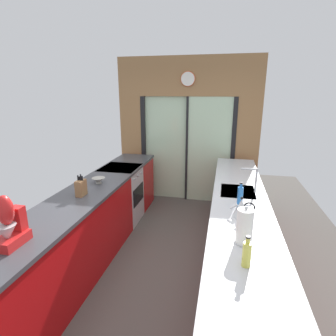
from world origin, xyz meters
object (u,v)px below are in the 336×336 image
object	(u,v)px
oven_range	(122,194)
stand_mixer	(9,226)
kettle	(241,208)
mixing_bowl	(99,180)
soap_bottle_far	(240,196)
soap_bottle_near	(247,254)
paper_towel_roll	(245,227)
knife_block	(81,188)

from	to	relation	value
oven_range	stand_mixer	xyz separation A→B (m)	(0.02, -2.29, 0.63)
kettle	stand_mixer	bearing A→B (deg)	-153.53
oven_range	mixing_bowl	world-z (taller)	mixing_bowl
stand_mixer	kettle	size ratio (longest dim) A/B	1.75
stand_mixer	soap_bottle_far	size ratio (longest dim) A/B	1.58
stand_mixer	soap_bottle_near	distance (m)	1.78
stand_mixer	paper_towel_roll	world-z (taller)	stand_mixer
oven_range	stand_mixer	distance (m)	2.37
kettle	paper_towel_roll	size ratio (longest dim) A/B	0.76
soap_bottle_far	paper_towel_roll	bearing A→B (deg)	-90.00
soap_bottle_far	paper_towel_roll	distance (m)	0.72
kettle	soap_bottle_far	xyz separation A→B (m)	(-0.00, 0.24, 0.02)
oven_range	knife_block	bearing A→B (deg)	-89.14
mixing_bowl	paper_towel_roll	size ratio (longest dim) A/B	0.55
soap_bottle_near	kettle	bearing A→B (deg)	89.84
stand_mixer	kettle	xyz separation A→B (m)	(1.78, 0.89, -0.07)
soap_bottle_near	soap_bottle_far	xyz separation A→B (m)	(0.00, 1.02, 0.02)
knife_block	stand_mixer	distance (m)	1.06
mixing_bowl	paper_towel_roll	world-z (taller)	paper_towel_roll
oven_range	soap_bottle_far	size ratio (longest dim) A/B	3.47
soap_bottle_near	mixing_bowl	bearing A→B (deg)	142.01
oven_range	knife_block	size ratio (longest dim) A/B	3.55
knife_block	soap_bottle_near	world-z (taller)	knife_block
knife_block	soap_bottle_near	bearing A→B (deg)	-28.15
paper_towel_roll	oven_range	bearing A→B (deg)	133.74
knife_block	paper_towel_roll	bearing A→B (deg)	-20.12
oven_range	kettle	size ratio (longest dim) A/B	3.84
soap_bottle_near	knife_block	bearing A→B (deg)	151.85
mixing_bowl	knife_block	distance (m)	0.44
knife_block	kettle	world-z (taller)	knife_block
mixing_bowl	soap_bottle_far	world-z (taller)	soap_bottle_far
oven_range	soap_bottle_far	world-z (taller)	soap_bottle_far
soap_bottle_near	paper_towel_roll	bearing A→B (deg)	90.00
oven_range	soap_bottle_near	world-z (taller)	soap_bottle_near
soap_bottle_near	soap_bottle_far	distance (m)	1.02
oven_range	soap_bottle_far	xyz separation A→B (m)	(1.80, -1.16, 0.58)
stand_mixer	kettle	world-z (taller)	stand_mixer
paper_towel_roll	stand_mixer	bearing A→B (deg)	-167.09
mixing_bowl	soap_bottle_near	bearing A→B (deg)	-37.99
knife_block	paper_towel_roll	xyz separation A→B (m)	(1.78, -0.65, 0.05)
oven_range	mixing_bowl	bearing A→B (deg)	-88.66
knife_block	stand_mixer	xyz separation A→B (m)	(-0.00, -1.06, 0.07)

